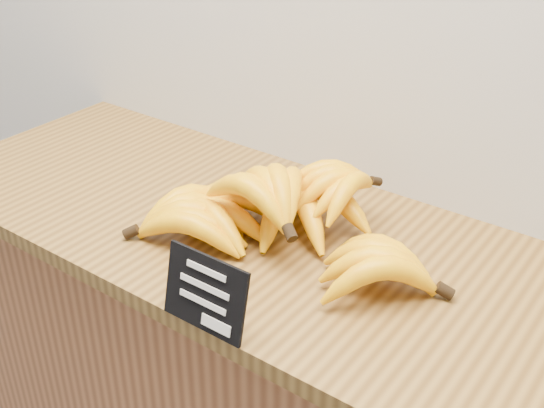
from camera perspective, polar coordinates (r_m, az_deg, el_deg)
The scene contains 3 objects.
counter_top at distance 1.18m, azimuth 1.44°, elevation -3.46°, with size 1.51×0.54×0.03m, color brown.
chalkboard_sign at distance 0.96m, azimuth -5.64°, elevation -7.44°, with size 0.14×0.01×0.11m, color black.
banana_pile at distance 1.15m, azimuth 0.70°, elevation -0.85°, with size 0.55×0.34×0.13m.
Camera 1 is at (0.62, 1.93, 1.56)m, focal length 45.00 mm.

